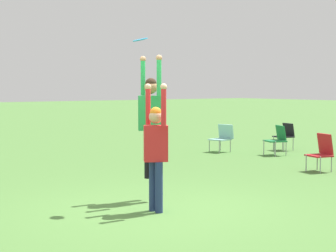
{
  "coord_description": "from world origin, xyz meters",
  "views": [
    {
      "loc": [
        7.15,
        -5.18,
        1.96
      ],
      "look_at": [
        -0.26,
        0.37,
        1.3
      ],
      "focal_mm": 60.0,
      "sensor_mm": 36.0,
      "label": 1
    }
  ],
  "objects_px": {
    "camping_chair_0": "(322,150)",
    "camping_chair_3": "(277,138)",
    "person_jumping": "(151,114)",
    "person_defending": "(156,145)",
    "camping_chair_1": "(285,134)",
    "camping_chair_2": "(222,136)",
    "frisbee": "(140,40)"
  },
  "relations": [
    {
      "from": "camping_chair_3",
      "to": "person_jumping",
      "type": "bearing_deg",
      "value": 136.8
    },
    {
      "from": "person_defending",
      "to": "camping_chair_2",
      "type": "relative_size",
      "value": 2.44
    },
    {
      "from": "camping_chair_0",
      "to": "frisbee",
      "type": "bearing_deg",
      "value": 109.81
    },
    {
      "from": "person_defending",
      "to": "camping_chair_3",
      "type": "height_order",
      "value": "person_defending"
    },
    {
      "from": "person_jumping",
      "to": "camping_chair_1",
      "type": "xyz_separation_m",
      "value": [
        -3.7,
        7.63,
        -0.99
      ]
    },
    {
      "from": "camping_chair_2",
      "to": "person_jumping",
      "type": "bearing_deg",
      "value": 116.5
    },
    {
      "from": "person_defending",
      "to": "camping_chair_2",
      "type": "bearing_deg",
      "value": -109.28
    },
    {
      "from": "camping_chair_0",
      "to": "camping_chair_1",
      "type": "distance_m",
      "value": 4.25
    },
    {
      "from": "frisbee",
      "to": "person_jumping",
      "type": "bearing_deg",
      "value": 125.86
    },
    {
      "from": "camping_chair_2",
      "to": "camping_chair_3",
      "type": "distance_m",
      "value": 1.69
    },
    {
      "from": "camping_chair_1",
      "to": "camping_chair_2",
      "type": "relative_size",
      "value": 1.01
    },
    {
      "from": "camping_chair_0",
      "to": "camping_chair_1",
      "type": "height_order",
      "value": "camping_chair_0"
    },
    {
      "from": "person_jumping",
      "to": "camping_chair_0",
      "type": "distance_m",
      "value": 5.14
    },
    {
      "from": "camping_chair_1",
      "to": "person_jumping",
      "type": "bearing_deg",
      "value": 127.83
    },
    {
      "from": "frisbee",
      "to": "camping_chair_1",
      "type": "bearing_deg",
      "value": 116.45
    },
    {
      "from": "frisbee",
      "to": "camping_chair_3",
      "type": "distance_m",
      "value": 8.01
    },
    {
      "from": "camping_chair_2",
      "to": "camping_chair_3",
      "type": "bearing_deg",
      "value": -166.83
    },
    {
      "from": "frisbee",
      "to": "camping_chair_2",
      "type": "relative_size",
      "value": 0.3
    },
    {
      "from": "person_defending",
      "to": "camping_chair_3",
      "type": "xyz_separation_m",
      "value": [
        -3.8,
        6.97,
        -0.55
      ]
    },
    {
      "from": "person_jumping",
      "to": "frisbee",
      "type": "height_order",
      "value": "frisbee"
    },
    {
      "from": "frisbee",
      "to": "camping_chair_0",
      "type": "relative_size",
      "value": 0.28
    },
    {
      "from": "person_defending",
      "to": "camping_chair_3",
      "type": "distance_m",
      "value": 7.96
    },
    {
      "from": "person_jumping",
      "to": "camping_chair_2",
      "type": "relative_size",
      "value": 2.57
    },
    {
      "from": "person_defending",
      "to": "camping_chair_0",
      "type": "bearing_deg",
      "value": -138.36
    },
    {
      "from": "camping_chair_1",
      "to": "camping_chair_3",
      "type": "bearing_deg",
      "value": 133.33
    },
    {
      "from": "person_defending",
      "to": "frisbee",
      "type": "height_order",
      "value": "frisbee"
    },
    {
      "from": "person_jumping",
      "to": "camping_chair_0",
      "type": "height_order",
      "value": "person_jumping"
    },
    {
      "from": "person_defending",
      "to": "camping_chair_3",
      "type": "relative_size",
      "value": 2.37
    },
    {
      "from": "camping_chair_0",
      "to": "camping_chair_3",
      "type": "xyz_separation_m",
      "value": [
        -2.7,
        1.49,
        0.01
      ]
    },
    {
      "from": "camping_chair_0",
      "to": "camping_chair_3",
      "type": "relative_size",
      "value": 1.03
    },
    {
      "from": "camping_chair_1",
      "to": "camping_chair_2",
      "type": "xyz_separation_m",
      "value": [
        -0.86,
        -1.81,
        -0.03
      ]
    },
    {
      "from": "person_defending",
      "to": "camping_chair_1",
      "type": "height_order",
      "value": "person_defending"
    }
  ]
}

